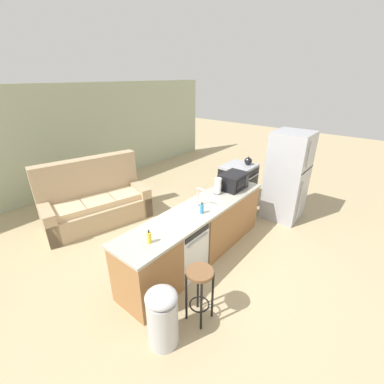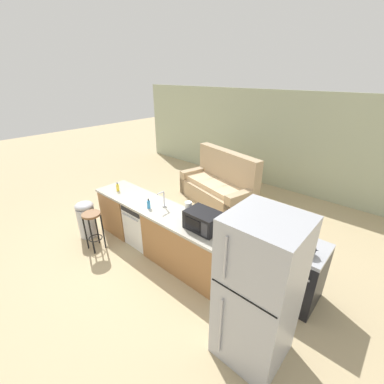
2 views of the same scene
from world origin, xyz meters
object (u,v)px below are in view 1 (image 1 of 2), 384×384
trash_bin (162,317)px  paper_towel_roll (218,186)px  dishwasher (182,247)px  dish_soap_bottle (149,238)px  microwave (233,181)px  soap_bottle (202,209)px  bar_stool (200,285)px  stove_range (238,184)px  kettle (248,161)px  refrigerator (287,177)px  couch (95,202)px

trash_bin → paper_towel_roll: bearing=18.9°
dishwasher → paper_towel_roll: size_ratio=2.98×
dish_soap_bottle → microwave: bearing=1.9°
soap_bottle → bar_stool: 1.14m
trash_bin → dishwasher: bearing=31.3°
bar_stool → paper_towel_roll: bearing=27.8°
dish_soap_bottle → soap_bottle: bearing=-2.9°
dish_soap_bottle → trash_bin: (-0.36, -0.55, -0.59)m
microwave → soap_bottle: (-1.08, -0.12, -0.07)m
stove_range → soap_bottle: (-2.28, -0.67, 0.52)m
kettle → trash_bin: (-3.80, -1.05, -0.61)m
microwave → dish_soap_bottle: size_ratio=2.84×
stove_range → paper_towel_roll: size_ratio=3.19×
refrigerator → microwave: (-1.20, 0.55, 0.14)m
microwave → stove_range: bearing=24.7°
kettle → trash_bin: size_ratio=0.28×
refrigerator → soap_bottle: size_ratio=10.22×
refrigerator → couch: size_ratio=0.83×
stove_range → soap_bottle: size_ratio=5.11×
stove_range → soap_bottle: bearing=-163.6°
kettle → soap_bottle: bearing=-167.5°
dishwasher → microwave: 1.54m
kettle → bar_stool: (-3.30, -1.17, -0.45)m
trash_bin → microwave: bearing=14.4°
dish_soap_bottle → bar_stool: dish_soap_bottle is taller
soap_bottle → dish_soap_bottle: (-0.99, 0.05, 0.00)m
dishwasher → trash_bin: bearing=-148.7°
paper_towel_roll → kettle: paper_towel_roll is taller
microwave → trash_bin: 2.60m
soap_bottle → bar_stool: size_ratio=0.24×
stove_range → refrigerator: refrigerator is taller
paper_towel_roll → dish_soap_bottle: paper_towel_roll is taller
paper_towel_roll → bar_stool: 1.84m
refrigerator → couch: 3.93m
microwave → couch: size_ratio=0.23×
paper_towel_roll → kettle: (1.73, 0.34, -0.05)m
dish_soap_bottle → refrigerator: bearing=-8.3°
stove_range → kettle: (0.17, -0.13, 0.53)m
dishwasher → stove_range: stove_range is taller
paper_towel_roll → dishwasher: bearing=-175.5°
dishwasher → bar_stool: bearing=-125.3°
stove_range → bar_stool: 3.38m
paper_towel_roll → couch: bearing=114.0°
dishwasher → kettle: (2.77, 0.42, 0.56)m
kettle → couch: bearing=144.7°
microwave → dishwasher: bearing=179.9°
dish_soap_bottle → bar_stool: 0.81m
kettle → stove_range: bearing=143.3°
stove_range → dish_soap_bottle: dish_soap_bottle is taller
refrigerator → trash_bin: (-3.63, -0.07, -0.52)m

